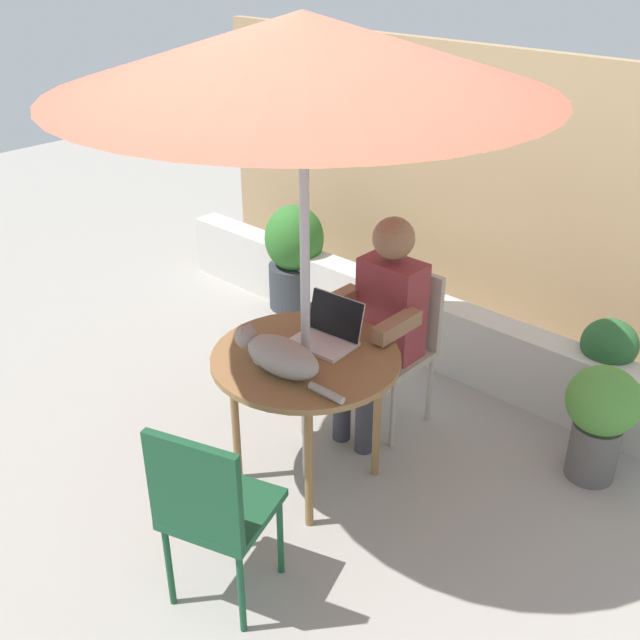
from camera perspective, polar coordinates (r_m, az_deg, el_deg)
ground_plane at (r=3.98m, az=-0.99°, el=-11.75°), size 14.00×14.00×0.00m
fence_back at (r=5.04m, az=15.52°, el=8.49°), size 5.42×0.08×1.88m
planter_wall_low at (r=4.78m, az=10.51°, el=-1.52°), size 4.88×0.20×0.45m
patio_table at (r=3.59m, az=-1.08°, el=-3.67°), size 0.91×0.91×0.73m
patio_umbrella at (r=3.08m, az=-1.33°, el=19.68°), size 2.06×2.06×2.26m
chair_occupied at (r=4.16m, az=6.05°, el=-1.09°), size 0.40×0.40×0.90m
chair_empty at (r=3.05m, az=-8.38°, el=-13.78°), size 0.51×0.51×0.90m
person_seated at (r=3.96m, az=4.80°, el=0.21°), size 0.48×0.48×1.24m
laptop at (r=3.65m, az=0.72°, el=-0.69°), size 0.32×0.27×0.21m
cat at (r=3.39m, az=-3.19°, el=-2.71°), size 0.65×0.21×0.17m
potted_plant_near_fence at (r=5.44m, az=-1.96°, el=4.95°), size 0.43×0.43×0.78m
potted_plant_by_chair at (r=4.01m, az=20.60°, el=-6.83°), size 0.37×0.37×0.64m
potted_plant_corner at (r=4.48m, az=20.89°, el=-3.32°), size 0.31×0.31×0.64m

